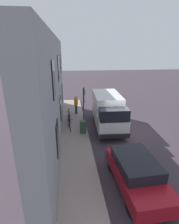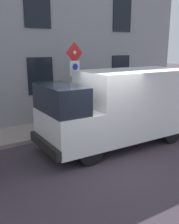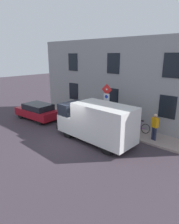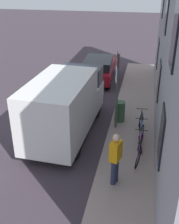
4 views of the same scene
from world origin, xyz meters
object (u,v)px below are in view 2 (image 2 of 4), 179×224
sign_post_stacked (74,74)px  pedestrian (133,95)px  bicycle_purple (100,107)px  bicycle_black (68,113)px  delivery_van (121,106)px  bicycle_blue (85,110)px  litter_bin (59,119)px

sign_post_stacked → pedestrian: bearing=-83.0°
bicycle_purple → bicycle_black: (-0.00, 1.74, 0.00)m
sign_post_stacked → delivery_van: bearing=-161.4°
sign_post_stacked → pedestrian: sign_post_stacked is taller
bicycle_black → pedestrian: size_ratio=1.00×
delivery_van → bicycle_blue: size_ratio=3.15×
bicycle_black → litter_bin: litter_bin is taller
sign_post_stacked → bicycle_blue: sign_post_stacked is taller
bicycle_purple → pedestrian: size_ratio=1.00×
sign_post_stacked → litter_bin: (0.14, 0.61, -1.68)m
delivery_van → pedestrian: (2.34, -2.80, -0.26)m
sign_post_stacked → delivery_van: sign_post_stacked is taller
sign_post_stacked → litter_bin: size_ratio=3.52×
sign_post_stacked → pedestrian: 3.67m
bicycle_purple → bicycle_blue: size_ratio=1.00×
bicycle_blue → litter_bin: bearing=26.2°
bicycle_blue → bicycle_black: 0.87m
sign_post_stacked → bicycle_black: size_ratio=1.84×
sign_post_stacked → delivery_van: 2.23m
bicycle_blue → bicycle_black: same height
bicycle_purple → litter_bin: bearing=22.0°
bicycle_purple → bicycle_blue: same height
sign_post_stacked → delivery_van: size_ratio=0.58×
bicycle_purple → litter_bin: size_ratio=1.91×
bicycle_purple → bicycle_black: size_ratio=1.00×
sign_post_stacked → bicycle_blue: (1.10, -1.16, -1.76)m
bicycle_blue → bicycle_purple: bearing=177.7°
delivery_van → bicycle_black: (3.02, 0.35, -0.82)m
litter_bin → pedestrian: bearing=-85.9°
pedestrian → delivery_van: bearing=-32.3°
litter_bin → sign_post_stacked: bearing=-102.6°
bicycle_blue → pedestrian: (-0.68, -2.28, 0.56)m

